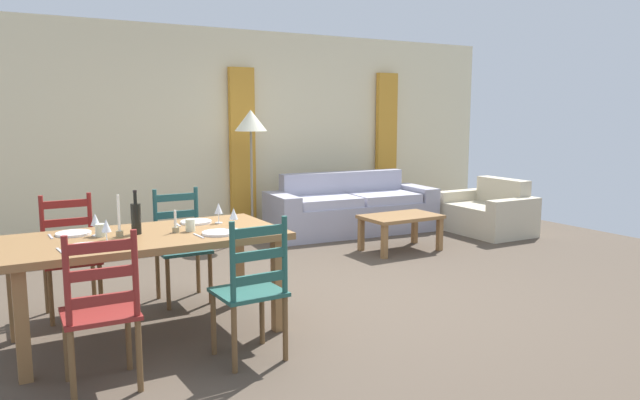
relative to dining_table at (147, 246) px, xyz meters
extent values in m
cube|color=#4E4135|center=(1.53, 0.12, -0.67)|extent=(9.60, 9.60, 0.02)
cube|color=beige|center=(1.53, 3.42, 0.69)|extent=(9.60, 0.16, 2.70)
cube|color=gold|center=(2.13, 3.28, 0.44)|extent=(0.35, 0.08, 2.20)
cube|color=gold|center=(4.53, 3.28, 0.44)|extent=(0.35, 0.08, 2.20)
cube|color=olive|center=(0.00, 0.00, 0.06)|extent=(1.90, 0.96, 0.05)
cube|color=olive|center=(-0.85, -0.38, -0.31)|extent=(0.08, 0.08, 0.70)
cube|color=olive|center=(0.85, -0.38, -0.31)|extent=(0.08, 0.08, 0.70)
cube|color=olive|center=(-0.85, 0.38, -0.31)|extent=(0.08, 0.08, 0.70)
cube|color=olive|center=(0.85, 0.38, -0.31)|extent=(0.08, 0.08, 0.70)
cube|color=maroon|center=(-0.45, -0.68, -0.22)|extent=(0.44, 0.42, 0.03)
cylinder|color=brown|center=(-0.63, -0.51, -0.45)|extent=(0.04, 0.04, 0.43)
cylinder|color=brown|center=(-0.27, -0.52, -0.45)|extent=(0.04, 0.04, 0.43)
cylinder|color=brown|center=(-0.64, -0.85, -0.45)|extent=(0.04, 0.04, 0.43)
cylinder|color=brown|center=(-0.28, -0.86, -0.45)|extent=(0.04, 0.04, 0.43)
cylinder|color=maroon|center=(-0.64, -0.85, 0.05)|extent=(0.04, 0.04, 0.50)
cylinder|color=maroon|center=(-0.28, -0.86, 0.05)|extent=(0.04, 0.04, 0.50)
cube|color=maroon|center=(-0.46, -0.85, -0.08)|extent=(0.38, 0.04, 0.06)
cube|color=maroon|center=(-0.46, -0.85, 0.07)|extent=(0.38, 0.04, 0.06)
cube|color=maroon|center=(-0.46, -0.85, 0.22)|extent=(0.38, 0.04, 0.06)
cube|color=#23554B|center=(0.46, -0.73, -0.22)|extent=(0.43, 0.41, 0.03)
cylinder|color=brown|center=(0.28, -0.56, -0.45)|extent=(0.04, 0.04, 0.43)
cylinder|color=brown|center=(0.64, -0.55, -0.45)|extent=(0.04, 0.04, 0.43)
cylinder|color=brown|center=(0.29, -0.90, -0.45)|extent=(0.04, 0.04, 0.43)
cylinder|color=brown|center=(0.65, -0.89, -0.45)|extent=(0.04, 0.04, 0.43)
cylinder|color=#23554B|center=(0.29, -0.90, 0.05)|extent=(0.04, 0.04, 0.50)
cylinder|color=#23554B|center=(0.65, -0.89, 0.05)|extent=(0.04, 0.04, 0.50)
cube|color=#23554B|center=(0.47, -0.90, -0.08)|extent=(0.38, 0.04, 0.06)
cube|color=#23554B|center=(0.47, -0.90, 0.07)|extent=(0.38, 0.04, 0.06)
cube|color=#23554B|center=(0.47, -0.90, 0.22)|extent=(0.38, 0.04, 0.06)
cube|color=maroon|center=(-0.41, 0.74, -0.22)|extent=(0.42, 0.40, 0.03)
cylinder|color=brown|center=(-0.23, 0.57, -0.45)|extent=(0.04, 0.04, 0.43)
cylinder|color=brown|center=(-0.59, 0.57, -0.45)|extent=(0.04, 0.04, 0.43)
cylinder|color=brown|center=(-0.23, 0.91, -0.45)|extent=(0.04, 0.04, 0.43)
cylinder|color=brown|center=(-0.59, 0.91, -0.45)|extent=(0.04, 0.04, 0.43)
cylinder|color=maroon|center=(-0.23, 0.91, 0.05)|extent=(0.04, 0.04, 0.50)
cylinder|color=maroon|center=(-0.59, 0.91, 0.05)|extent=(0.04, 0.04, 0.50)
cube|color=maroon|center=(-0.41, 0.91, -0.08)|extent=(0.38, 0.03, 0.06)
cube|color=maroon|center=(-0.41, 0.91, 0.07)|extent=(0.38, 0.03, 0.06)
cube|color=maroon|center=(-0.41, 0.91, 0.22)|extent=(0.38, 0.03, 0.06)
cube|color=#225250|center=(0.46, 0.66, -0.22)|extent=(0.43, 0.41, 0.03)
cylinder|color=brown|center=(0.64, 0.49, -0.45)|extent=(0.04, 0.04, 0.43)
cylinder|color=brown|center=(0.28, 0.50, -0.45)|extent=(0.04, 0.04, 0.43)
cylinder|color=brown|center=(0.65, 0.83, -0.45)|extent=(0.04, 0.04, 0.43)
cylinder|color=brown|center=(0.29, 0.84, -0.45)|extent=(0.04, 0.04, 0.43)
cylinder|color=#225250|center=(0.65, 0.83, 0.05)|extent=(0.04, 0.04, 0.50)
cylinder|color=#225250|center=(0.29, 0.84, 0.05)|extent=(0.04, 0.04, 0.50)
cube|color=#225250|center=(0.47, 0.83, -0.08)|extent=(0.38, 0.03, 0.06)
cube|color=#225250|center=(0.47, 0.83, 0.07)|extent=(0.38, 0.03, 0.06)
cube|color=#225250|center=(0.47, 0.83, 0.22)|extent=(0.38, 0.03, 0.06)
cylinder|color=white|center=(-0.45, -0.25, 0.10)|extent=(0.24, 0.24, 0.02)
cube|color=silver|center=(-0.60, -0.25, 0.09)|extent=(0.03, 0.17, 0.01)
cylinder|color=white|center=(0.45, -0.25, 0.10)|extent=(0.24, 0.24, 0.02)
cube|color=silver|center=(0.30, -0.25, 0.09)|extent=(0.03, 0.17, 0.01)
cylinder|color=white|center=(-0.45, 0.25, 0.10)|extent=(0.24, 0.24, 0.02)
cube|color=silver|center=(-0.60, 0.25, 0.09)|extent=(0.02, 0.17, 0.01)
cylinder|color=white|center=(0.45, 0.25, 0.10)|extent=(0.24, 0.24, 0.02)
cube|color=silver|center=(0.30, 0.25, 0.09)|extent=(0.03, 0.17, 0.01)
cylinder|color=black|center=(-0.06, 0.05, 0.20)|extent=(0.07, 0.07, 0.22)
cylinder|color=black|center=(-0.06, 0.05, 0.35)|extent=(0.02, 0.02, 0.08)
cylinder|color=black|center=(-0.06, 0.05, 0.39)|extent=(0.03, 0.03, 0.02)
cylinder|color=white|center=(-0.30, -0.15, 0.09)|extent=(0.06, 0.06, 0.01)
cylinder|color=white|center=(-0.30, -0.15, 0.13)|extent=(0.01, 0.01, 0.07)
cone|color=white|center=(-0.30, -0.15, 0.21)|extent=(0.06, 0.06, 0.08)
cylinder|color=white|center=(0.61, -0.14, 0.09)|extent=(0.06, 0.06, 0.01)
cylinder|color=white|center=(0.61, -0.14, 0.13)|extent=(0.01, 0.01, 0.07)
cone|color=white|center=(0.61, -0.14, 0.21)|extent=(0.06, 0.06, 0.08)
cylinder|color=white|center=(-0.32, 0.13, 0.09)|extent=(0.06, 0.06, 0.01)
cylinder|color=white|center=(-0.32, 0.13, 0.13)|extent=(0.01, 0.01, 0.07)
cone|color=white|center=(-0.32, 0.13, 0.21)|extent=(0.06, 0.06, 0.08)
cylinder|color=white|center=(0.60, 0.16, 0.09)|extent=(0.06, 0.06, 0.01)
cylinder|color=white|center=(0.60, 0.16, 0.13)|extent=(0.01, 0.01, 0.07)
cone|color=white|center=(0.60, 0.16, 0.21)|extent=(0.06, 0.06, 0.08)
cylinder|color=beige|center=(0.31, -0.05, 0.13)|extent=(0.07, 0.07, 0.09)
cylinder|color=beige|center=(-0.29, 0.09, 0.13)|extent=(0.07, 0.07, 0.09)
cylinder|color=#998C66|center=(-0.18, 0.02, 0.11)|extent=(0.05, 0.05, 0.04)
cylinder|color=white|center=(-0.18, 0.02, 0.25)|extent=(0.02, 0.02, 0.25)
cylinder|color=#998C66|center=(0.20, -0.04, 0.11)|extent=(0.05, 0.05, 0.04)
cylinder|color=white|center=(0.20, -0.04, 0.19)|extent=(0.02, 0.02, 0.12)
cube|color=#9F9EAF|center=(3.33, 2.39, -0.46)|extent=(1.86, 0.96, 0.40)
cube|color=#9F9EAF|center=(3.36, 2.69, -0.26)|extent=(1.81, 0.36, 0.80)
cube|color=#9F9EAF|center=(4.35, 2.31, -0.37)|extent=(0.31, 0.82, 0.58)
cube|color=#9F9EAF|center=(2.31, 2.48, -0.37)|extent=(0.31, 0.82, 0.58)
cube|color=#B2B0C4|center=(3.77, 2.31, -0.20)|extent=(0.91, 0.71, 0.12)
cube|color=#B2B0C4|center=(2.88, 2.38, -0.20)|extent=(0.91, 0.71, 0.12)
cube|color=olive|center=(3.25, 1.24, -0.26)|extent=(0.90, 0.56, 0.04)
cube|color=olive|center=(2.85, 1.01, -0.47)|extent=(0.06, 0.06, 0.38)
cube|color=olive|center=(3.65, 1.01, -0.47)|extent=(0.06, 0.06, 0.38)
cube|color=olive|center=(2.85, 1.47, -0.47)|extent=(0.06, 0.06, 0.38)
cube|color=olive|center=(3.65, 1.47, -0.47)|extent=(0.06, 0.06, 0.38)
cube|color=beige|center=(4.88, 1.49, -0.47)|extent=(0.82, 0.82, 0.38)
cube|color=beige|center=(5.18, 1.49, -0.30)|extent=(0.22, 0.80, 0.72)
cube|color=beige|center=(4.87, 1.01, -0.40)|extent=(0.80, 0.20, 0.52)
cube|color=beige|center=(4.89, 1.98, -0.40)|extent=(0.80, 0.20, 0.52)
cylinder|color=#332D28|center=(1.98, 2.64, -0.65)|extent=(0.28, 0.28, 0.03)
cylinder|color=gray|center=(1.98, 2.64, 0.04)|extent=(0.03, 0.03, 1.35)
cone|color=beige|center=(1.98, 2.64, 0.85)|extent=(0.40, 0.40, 0.26)
camera|label=1|loc=(-1.03, -4.23, 0.95)|focal=33.61mm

